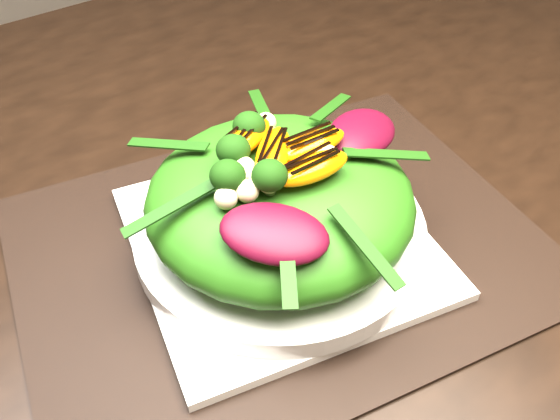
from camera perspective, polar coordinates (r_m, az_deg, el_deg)
floor at (r=1.36m, az=5.21°, el=-15.89°), size 4.00×4.00×0.01m
dining_table at (r=0.83m, az=8.42°, el=11.43°), size 1.60×0.90×0.75m
placemat at (r=0.56m, az=-0.00°, el=-3.47°), size 0.54×0.45×0.00m
plate_base at (r=0.56m, az=-0.00°, el=-2.98°), size 0.31×0.31×0.01m
salad_bowl at (r=0.54m, az=-0.00°, el=-1.91°), size 0.33×0.33×0.02m
lettuce_mound at (r=0.52m, az=-0.00°, el=1.07°), size 0.30×0.30×0.08m
radicchio_leaf at (r=0.54m, az=7.91°, el=7.43°), size 0.09×0.07×0.02m
orange_segment at (r=0.49m, az=-3.31°, el=5.80°), size 0.07×0.04×0.02m
broccoli_floret at (r=0.48m, az=-7.75°, el=4.70°), size 0.04×0.04×0.04m
macadamia_nut at (r=0.48m, az=6.73°, el=4.09°), size 0.02×0.02×0.02m
balsamic_drizzle at (r=0.49m, az=-3.36°, el=6.69°), size 0.05×0.01×0.00m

